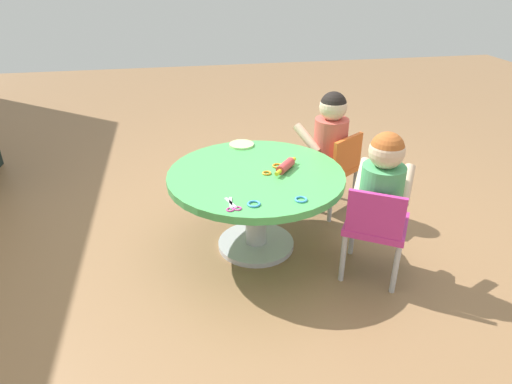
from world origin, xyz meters
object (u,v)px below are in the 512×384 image
child_chair_right (333,167)px  seated_child_right (330,132)px  child_chair_left (375,226)px  craft_table (256,189)px  craft_scissors (232,206)px  seated_child_left (382,182)px  rolling_pin (286,166)px

child_chair_right → seated_child_right: bearing=34.1°
child_chair_right → child_chair_left: bearing=178.1°
craft_table → child_chair_right: child_chair_right is taller
craft_scissors → child_chair_left: bearing=-92.2°
craft_scissors → craft_table: bearing=-26.7°
craft_table → child_chair_left: child_chair_left is taller
child_chair_right → craft_table: bearing=121.1°
craft_table → seated_child_right: seated_child_right is taller
child_chair_left → child_chair_right: 0.72m
seated_child_left → seated_child_right: bearing=1.5°
seated_child_right → craft_scissors: seated_child_right is taller
seated_child_left → child_chair_right: (0.69, -0.00, -0.23)m
rolling_pin → seated_child_right: bearing=-45.2°
child_chair_right → seated_child_left: bearing=179.7°
child_chair_left → seated_child_left: seated_child_left is taller
craft_table → seated_child_left: 0.68m
craft_table → seated_child_left: (-0.34, -0.56, 0.16)m
child_chair_left → seated_child_right: seated_child_right is taller
craft_table → craft_scissors: 0.41m
seated_child_right → craft_scissors: (-0.72, 0.72, -0.06)m
seated_child_right → craft_scissors: 1.02m
craft_table → child_chair_right: size_ratio=1.79×
rolling_pin → craft_scissors: bearing=135.7°
child_chair_left → child_chair_right: same height
child_chair_left → seated_child_left: size_ratio=1.05×
craft_table → seated_child_left: bearing=-121.5°
seated_child_left → seated_child_right: (0.72, 0.02, 0.00)m
rolling_pin → craft_scissors: 0.49m
child_chair_right → rolling_pin: bearing=130.5°
seated_child_left → child_chair_right: bearing=-0.3°
child_chair_left → seated_child_left: bearing=-32.0°
craft_table → seated_child_left: size_ratio=1.88×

